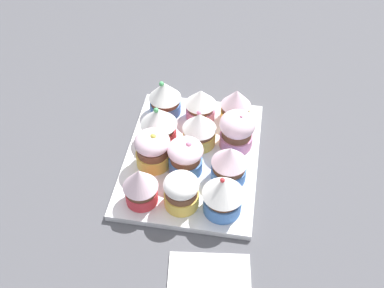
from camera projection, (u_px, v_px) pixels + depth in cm
name	position (u px, v px, depth cm)	size (l,w,h in cm)	color
ground_plane	(192.00, 165.00, 83.86)	(180.00, 180.00, 3.00)	#4C4C51
baking_tray	(192.00, 158.00, 82.33)	(30.22, 23.46, 1.20)	silver
cupcake_0	(223.00, 194.00, 71.11)	(6.67, 6.67, 7.72)	#477AC6
cupcake_1	(229.00, 163.00, 75.69)	(6.03, 6.03, 7.43)	#477AC6
cupcake_2	(237.00, 130.00, 81.07)	(6.38, 6.38, 7.46)	pink
cupcake_3	(236.00, 105.00, 85.89)	(5.69, 5.69, 6.94)	#EFC651
cupcake_4	(182.00, 191.00, 72.36)	(5.67, 5.67, 6.43)	#EFC651
cupcake_5	(185.00, 157.00, 77.15)	(6.07, 6.07, 6.94)	#477AC6
cupcake_6	(199.00, 129.00, 81.45)	(6.09, 6.09, 7.36)	#EFC651
cupcake_7	(202.00, 104.00, 86.22)	(5.92, 5.92, 6.61)	pink
cupcake_8	(140.00, 185.00, 72.38)	(5.70, 5.70, 7.46)	#D1333D
cupcake_9	(153.00, 149.00, 78.15)	(6.12, 6.12, 7.32)	#EFC651
cupcake_10	(159.00, 123.00, 82.07)	(6.60, 6.60, 7.62)	#D1333D
cupcake_11	(165.00, 97.00, 87.08)	(6.21, 6.21, 7.51)	#477AC6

